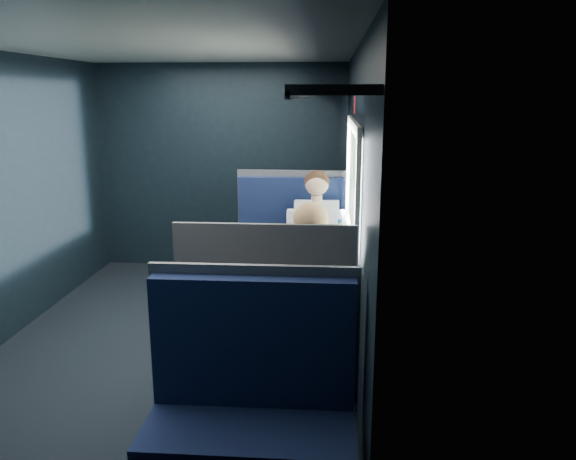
# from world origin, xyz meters

# --- Properties ---
(ground) EXTENTS (2.80, 4.20, 0.01)m
(ground) POSITION_xyz_m (0.00, 0.00, -0.01)
(ground) COLOR black
(room_shell) EXTENTS (3.00, 4.40, 2.40)m
(room_shell) POSITION_xyz_m (0.02, 0.00, 1.48)
(room_shell) COLOR black
(room_shell) RESTS_ON ground
(table) EXTENTS (0.62, 1.00, 0.74)m
(table) POSITION_xyz_m (1.03, 0.00, 0.66)
(table) COLOR #54565E
(table) RESTS_ON ground
(seat_bay_near) EXTENTS (1.04, 0.62, 1.26)m
(seat_bay_near) POSITION_xyz_m (0.83, 0.87, 0.43)
(seat_bay_near) COLOR #0D173B
(seat_bay_near) RESTS_ON ground
(seat_bay_far) EXTENTS (1.04, 0.62, 1.26)m
(seat_bay_far) POSITION_xyz_m (0.85, -0.87, 0.41)
(seat_bay_far) COLOR #0D173B
(seat_bay_far) RESTS_ON ground
(seat_row_front) EXTENTS (1.04, 0.51, 1.16)m
(seat_row_front) POSITION_xyz_m (0.85, 1.80, 0.41)
(seat_row_front) COLOR #0D173B
(seat_row_front) RESTS_ON ground
(seat_row_back) EXTENTS (1.04, 0.51, 1.16)m
(seat_row_back) POSITION_xyz_m (0.85, -1.80, 0.41)
(seat_row_back) COLOR #0D173B
(seat_row_back) RESTS_ON ground
(man) EXTENTS (0.53, 0.56, 1.32)m
(man) POSITION_xyz_m (1.10, 0.70, 0.72)
(man) COLOR black
(man) RESTS_ON ground
(woman) EXTENTS (0.53, 0.56, 1.32)m
(woman) POSITION_xyz_m (1.10, -0.71, 0.73)
(woman) COLOR black
(woman) RESTS_ON ground
(papers) EXTENTS (0.69, 0.88, 0.01)m
(papers) POSITION_xyz_m (1.08, 0.02, 0.74)
(papers) COLOR white
(papers) RESTS_ON table
(laptop) EXTENTS (0.34, 0.39, 0.25)m
(laptop) POSITION_xyz_m (1.23, -0.02, 0.81)
(laptop) COLOR silver
(laptop) RESTS_ON table
(bottle_small) EXTENTS (0.07, 0.07, 0.24)m
(bottle_small) POSITION_xyz_m (1.30, 0.29, 0.85)
(bottle_small) COLOR silver
(bottle_small) RESTS_ON table
(cup) EXTENTS (0.07, 0.07, 0.09)m
(cup) POSITION_xyz_m (1.20, 0.40, 0.79)
(cup) COLOR white
(cup) RESTS_ON table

